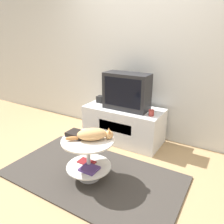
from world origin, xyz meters
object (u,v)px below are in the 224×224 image
dvd_box (77,134)px  tv (127,91)px  cat (93,134)px  speaker (100,99)px

dvd_box → tv: bearing=85.9°
dvd_box → cat: cat is taller
speaker → cat: size_ratio=0.25×
tv → speaker: size_ratio=6.29×
tv → cat: (0.13, -1.03, -0.22)m
speaker → cat: 1.27m
speaker → dvd_box: speaker is taller
dvd_box → cat: size_ratio=0.50×
speaker → dvd_box: 1.21m
cat → speaker: bearing=81.7°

